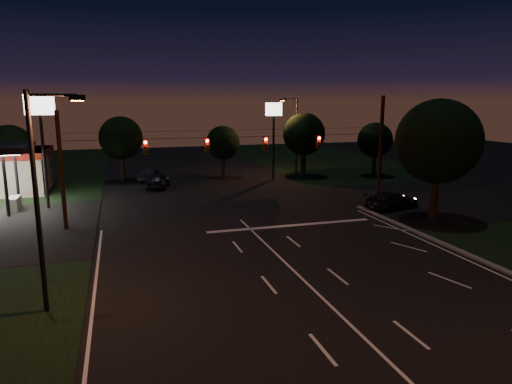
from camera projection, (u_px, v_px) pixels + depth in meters
name	position (u px, v px, depth m)	size (l,w,h in m)	color
ground	(321.00, 297.00, 20.28)	(140.00, 140.00, 0.00)	black
cross_street_right	(450.00, 198.00, 40.96)	(20.00, 16.00, 0.02)	black
center_line	(400.00, 372.00, 14.65)	(0.14, 40.00, 0.01)	silver
stop_bar	(291.00, 225.00, 31.93)	(12.00, 0.50, 0.01)	silver
utility_pole_right	(377.00, 206.00, 37.76)	(0.30, 0.30, 9.00)	black
utility_pole_left	(66.00, 229.00, 30.98)	(0.28, 0.28, 8.00)	black
signal_span	(237.00, 144.00, 33.26)	(24.00, 0.40, 1.56)	black
pole_sign_left_near	(41.00, 122.00, 35.61)	(2.20, 0.30, 9.10)	black
pole_sign_right	(274.00, 123.00, 49.49)	(1.80, 0.30, 8.40)	black
street_light_left	(42.00, 187.00, 17.96)	(2.20, 0.35, 9.00)	black
street_light_right_far	(295.00, 130.00, 52.48)	(2.20, 0.35, 9.00)	black
tree_right_near	(437.00, 142.00, 32.54)	(6.00, 6.00, 8.76)	black
tree_far_a	(11.00, 148.00, 42.64)	(4.20, 4.20, 6.42)	black
tree_far_b	(121.00, 138.00, 49.17)	(4.60, 4.60, 6.98)	black
tree_far_c	(223.00, 143.00, 51.46)	(3.80, 3.80, 5.86)	black
tree_far_d	(304.00, 134.00, 51.97)	(4.80, 4.80, 7.30)	black
tree_far_e	(375.00, 140.00, 52.47)	(4.00, 4.00, 6.18)	black
car_oncoming_a	(158.00, 181.00, 45.45)	(1.82, 4.51, 1.54)	black
car_oncoming_b	(149.00, 175.00, 49.60)	(1.48, 4.24, 1.40)	black
car_cross	(392.00, 200.00, 36.71)	(1.96, 4.82, 1.40)	black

